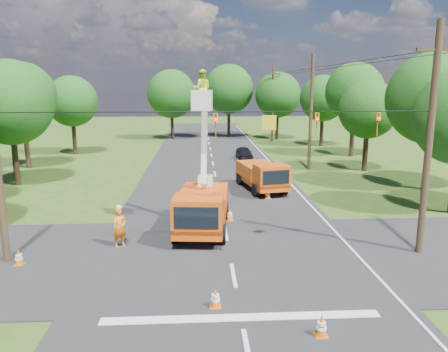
{
  "coord_description": "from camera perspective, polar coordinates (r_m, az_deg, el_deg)",
  "views": [
    {
      "loc": [
        -1.29,
        -15.94,
        7.36
      ],
      "look_at": [
        0.02,
        6.88,
        2.6
      ],
      "focal_mm": 35.0,
      "sensor_mm": 36.0,
      "label": 1
    }
  ],
  "objects": [
    {
      "name": "tree_right_d",
      "position": [
        47.74,
        16.7,
        10.46
      ],
      "size": [
        6.0,
        6.0,
        9.7
      ],
      "color": "#382616",
      "rests_on": "ground"
    },
    {
      "name": "bucket_truck",
      "position": [
        22.18,
        -2.88,
        -2.94
      ],
      "size": [
        3.0,
        6.48,
        8.13
      ],
      "rotation": [
        0.0,
        0.0,
        -0.1
      ],
      "color": "#D8550F",
      "rests_on": "ground"
    },
    {
      "name": "traffic_cone_2",
      "position": [
        24.15,
        0.74,
        -5.09
      ],
      "size": [
        0.38,
        0.38,
        0.71
      ],
      "color": "#DE600B",
      "rests_on": "ground"
    },
    {
      "name": "tree_right_c",
      "position": [
        39.73,
        18.31,
        8.22
      ],
      "size": [
        5.0,
        5.0,
        7.83
      ],
      "color": "#382616",
      "rests_on": "ground"
    },
    {
      "name": "second_truck",
      "position": [
        31.02,
        5.0,
        0.13
      ],
      "size": [
        3.24,
        6.1,
        2.17
      ],
      "rotation": [
        0.0,
        0.0,
        0.2
      ],
      "color": "#D8550F",
      "rests_on": "ground"
    },
    {
      "name": "tree_left_f",
      "position": [
        49.84,
        -19.27,
        9.19
      ],
      "size": [
        5.4,
        5.4,
        8.4
      ],
      "color": "#382616",
      "rests_on": "ground"
    },
    {
      "name": "pole_right_far",
      "position": [
        58.8,
        6.39,
        9.5
      ],
      "size": [
        1.8,
        0.3,
        10.0
      ],
      "color": "#4C3823",
      "rests_on": "ground"
    },
    {
      "name": "tree_left_e",
      "position": [
        42.85,
        -24.87,
        9.53
      ],
      "size": [
        5.8,
        5.8,
        9.41
      ],
      "color": "#382616",
      "rests_on": "ground"
    },
    {
      "name": "traffic_cone_6",
      "position": [
        32.79,
        8.51,
        -0.7
      ],
      "size": [
        0.38,
        0.38,
        0.71
      ],
      "color": "#DE600B",
      "rests_on": "ground"
    },
    {
      "name": "pole_right_mid",
      "position": [
        39.25,
        11.29,
        8.25
      ],
      "size": [
        1.8,
        0.3,
        10.0
      ],
      "color": "#4C3823",
      "rests_on": "ground"
    },
    {
      "name": "stop_bar",
      "position": [
        14.77,
        2.27,
        -18.14
      ],
      "size": [
        9.0,
        0.45,
        0.02
      ],
      "primitive_type": "cube",
      "color": "silver",
      "rests_on": "ground"
    },
    {
      "name": "tree_right_e",
      "position": [
        55.07,
        12.82,
        9.87
      ],
      "size": [
        5.6,
        5.6,
        8.63
      ],
      "color": "#382616",
      "rests_on": "ground"
    },
    {
      "name": "edge_line",
      "position": [
        37.33,
        7.42,
        0.29
      ],
      "size": [
        0.12,
        90.0,
        0.02
      ],
      "primitive_type": "cube",
      "color": "silver",
      "rests_on": "ground"
    },
    {
      "name": "tree_right_b",
      "position": [
        34.09,
        25.6,
        9.07
      ],
      "size": [
        6.4,
        6.4,
        9.65
      ],
      "color": "#382616",
      "rests_on": "ground"
    },
    {
      "name": "road_cross",
      "position": [
        19.43,
        0.78,
        -10.49
      ],
      "size": [
        56.0,
        10.0,
        0.07
      ],
      "primitive_type": "cube",
      "color": "black",
      "rests_on": "ground"
    },
    {
      "name": "traffic_cone_4",
      "position": [
        20.31,
        -25.22,
        -9.58
      ],
      "size": [
        0.38,
        0.38,
        0.71
      ],
      "color": "#DE600B",
      "rests_on": "ground"
    },
    {
      "name": "tree_far_a",
      "position": [
        61.06,
        -6.88,
        10.58
      ],
      "size": [
        6.6,
        6.6,
        9.5
      ],
      "color": "#382616",
      "rests_on": "ground"
    },
    {
      "name": "traffic_cone_1",
      "position": [
        14.0,
        12.61,
        -18.55
      ],
      "size": [
        0.38,
        0.38,
        0.71
      ],
      "color": "#DE600B",
      "rests_on": "ground"
    },
    {
      "name": "tree_far_b",
      "position": [
        63.09,
        0.63,
        11.26
      ],
      "size": [
        7.0,
        7.0,
        10.32
      ],
      "color": "#382616",
      "rests_on": "ground"
    },
    {
      "name": "signal_span",
      "position": [
        18.33,
        7.84,
        7.02
      ],
      "size": [
        18.0,
        0.29,
        1.07
      ],
      "color": "black",
      "rests_on": "ground"
    },
    {
      "name": "pole_right_near",
      "position": [
        20.56,
        25.25,
        4.35
      ],
      "size": [
        1.8,
        0.3,
        10.0
      ],
      "color": "#4C3823",
      "rests_on": "ground"
    },
    {
      "name": "traffic_cone_3",
      "position": [
        28.9,
        5.74,
        -2.32
      ],
      "size": [
        0.38,
        0.38,
        0.71
      ],
      "color": "#DE600B",
      "rests_on": "ground"
    },
    {
      "name": "ground_worker",
      "position": [
        20.77,
        -13.46,
        -6.58
      ],
      "size": [
        0.82,
        0.77,
        1.88
      ],
      "primitive_type": "imported",
      "rotation": [
        0.0,
        0.0,
        0.65
      ],
      "color": "#FF6215",
      "rests_on": "ground"
    },
    {
      "name": "tree_left_d",
      "position": [
        35.7,
        -26.18,
        8.59
      ],
      "size": [
        6.2,
        6.2,
        9.24
      ],
      "color": "#382616",
      "rests_on": "ground"
    },
    {
      "name": "road_main",
      "position": [
        36.71,
        -1.2,
        0.2
      ],
      "size": [
        12.0,
        100.0,
        0.06
      ],
      "primitive_type": "cube",
      "color": "black",
      "rests_on": "ground"
    },
    {
      "name": "tree_far_c",
      "position": [
        60.92,
        7.04,
        10.46
      ],
      "size": [
        6.2,
        6.2,
        9.18
      ],
      "color": "#382616",
      "rests_on": "ground"
    },
    {
      "name": "ground",
      "position": [
        36.71,
        -1.2,
        0.2
      ],
      "size": [
        140.0,
        140.0,
        0.0
      ],
      "primitive_type": "plane",
      "color": "#2B4C16",
      "rests_on": "ground"
    },
    {
      "name": "distant_car",
      "position": [
        44.42,
        2.64,
        3.02
      ],
      "size": [
        1.65,
        3.7,
        1.24
      ],
      "primitive_type": "imported",
      "rotation": [
        0.0,
        0.0,
        0.05
      ],
      "color": "black",
      "rests_on": "ground"
    },
    {
      "name": "traffic_cone_0",
      "position": [
        15.23,
        -1.13,
        -15.62
      ],
      "size": [
        0.38,
        0.38,
        0.71
      ],
      "color": "#DE600B",
      "rests_on": "ground"
    }
  ]
}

